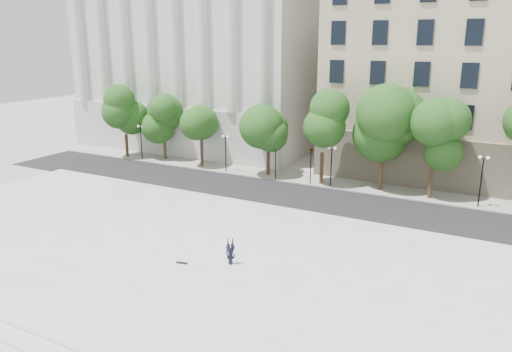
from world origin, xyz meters
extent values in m
plane|color=#B2AFA8|center=(0.00, 0.00, 0.00)|extent=(160.00, 160.00, 0.00)
cube|color=white|center=(0.00, 3.00, 0.23)|extent=(44.00, 22.00, 0.45)
cube|color=black|center=(0.00, 18.00, 0.01)|extent=(60.00, 8.00, 0.02)
cube|color=#9F9C93|center=(0.00, 24.00, 0.06)|extent=(60.00, 4.00, 0.12)
cube|color=beige|center=(-17.00, 39.00, 12.50)|extent=(30.00, 26.00, 25.00)
cylinder|color=black|center=(-0.72, 22.30, 1.75)|extent=(0.10, 0.10, 3.50)
imported|color=black|center=(-0.72, 22.30, 3.82)|extent=(0.67, 1.64, 0.65)
cylinder|color=black|center=(3.03, 22.30, 1.75)|extent=(0.10, 0.10, 3.50)
imported|color=black|center=(3.03, 22.30, 3.83)|extent=(0.96, 1.66, 0.67)
imported|color=black|center=(5.72, 2.74, 0.68)|extent=(1.37, 1.73, 0.45)
cube|color=black|center=(3.03, 1.38, 0.49)|extent=(0.71, 0.31, 0.07)
cube|color=white|center=(0.00, -8.50, 0.15)|extent=(44.00, 1.00, 0.30)
cylinder|color=#382619|center=(-20.79, 22.94, 1.40)|extent=(0.36, 0.36, 2.80)
sphere|color=#184413|center=(-20.79, 22.94, 5.20)|extent=(3.73, 3.73, 3.73)
cylinder|color=#382619|center=(-15.93, 24.00, 1.21)|extent=(0.36, 0.36, 2.42)
sphere|color=#184413|center=(-15.93, 24.00, 4.50)|extent=(3.77, 3.77, 3.77)
cylinder|color=#382619|center=(-10.23, 23.27, 1.59)|extent=(0.36, 0.36, 3.19)
sphere|color=#184413|center=(-10.23, 23.27, 5.92)|extent=(3.54, 3.54, 3.54)
cylinder|color=#382619|center=(-2.18, 23.55, 1.54)|extent=(0.36, 0.36, 3.08)
sphere|color=#184413|center=(-2.18, 23.55, 5.71)|extent=(4.33, 4.33, 4.33)
cylinder|color=#382619|center=(3.90, 22.98, 1.59)|extent=(0.36, 0.36, 3.18)
sphere|color=#184413|center=(3.90, 22.98, 5.91)|extent=(4.09, 4.09, 4.09)
cylinder|color=#382619|center=(9.44, 23.87, 1.52)|extent=(0.36, 0.36, 3.03)
sphere|color=#184413|center=(9.44, 23.87, 5.63)|extent=(4.59, 4.59, 4.59)
cylinder|color=#382619|center=(14.04, 23.18, 1.50)|extent=(0.36, 0.36, 3.01)
sphere|color=#184413|center=(14.04, 23.18, 5.58)|extent=(3.79, 3.79, 3.79)
cylinder|color=black|center=(-18.22, 22.60, 1.96)|extent=(0.12, 0.12, 3.92)
cube|color=black|center=(-18.22, 22.60, 3.92)|extent=(0.60, 0.06, 0.06)
sphere|color=white|center=(-18.52, 22.60, 4.02)|extent=(0.28, 0.28, 0.28)
sphere|color=white|center=(-17.92, 22.60, 4.02)|extent=(0.28, 0.28, 0.28)
cylinder|color=black|center=(-6.73, 22.60, 1.88)|extent=(0.12, 0.12, 3.77)
cube|color=black|center=(-6.73, 22.60, 3.77)|extent=(0.60, 0.06, 0.06)
sphere|color=white|center=(-7.03, 22.60, 3.87)|extent=(0.28, 0.28, 0.28)
sphere|color=white|center=(-6.43, 22.60, 3.87)|extent=(0.28, 0.28, 0.28)
cylinder|color=black|center=(5.00, 22.60, 1.88)|extent=(0.12, 0.12, 3.75)
cube|color=black|center=(5.00, 22.60, 3.75)|extent=(0.60, 0.06, 0.06)
sphere|color=white|center=(4.70, 22.60, 3.85)|extent=(0.28, 0.28, 0.28)
sphere|color=white|center=(5.30, 22.60, 3.85)|extent=(0.28, 0.28, 0.28)
cylinder|color=black|center=(18.09, 22.60, 2.14)|extent=(0.12, 0.12, 4.29)
cube|color=black|center=(18.09, 22.60, 4.29)|extent=(0.60, 0.06, 0.06)
sphere|color=white|center=(17.79, 22.60, 4.39)|extent=(0.28, 0.28, 0.28)
sphere|color=white|center=(18.39, 22.60, 4.39)|extent=(0.28, 0.28, 0.28)
camera|label=1|loc=(20.28, -21.28, 13.82)|focal=35.00mm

